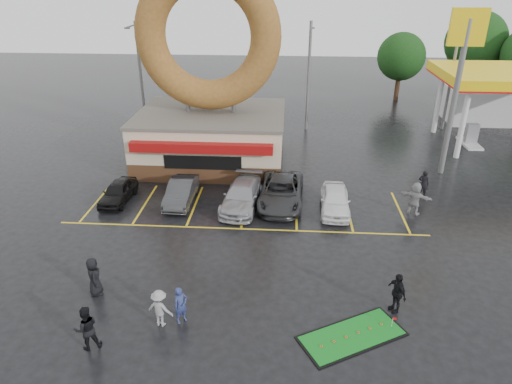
# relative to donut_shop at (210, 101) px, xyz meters

# --- Properties ---
(ground) EXTENTS (120.00, 120.00, 0.00)m
(ground) POSITION_rel_donut_shop_xyz_m (3.00, -12.97, -4.46)
(ground) COLOR black
(ground) RESTS_ON ground
(donut_shop) EXTENTS (10.20, 8.70, 13.50)m
(donut_shop) POSITION_rel_donut_shop_xyz_m (0.00, 0.00, 0.00)
(donut_shop) COLOR #472B19
(donut_shop) RESTS_ON ground
(gas_station) EXTENTS (12.30, 13.65, 5.90)m
(gas_station) POSITION_rel_donut_shop_xyz_m (23.00, 7.97, -0.77)
(gas_station) COLOR silver
(gas_station) RESTS_ON ground
(shell_sign) EXTENTS (2.20, 0.36, 10.60)m
(shell_sign) POSITION_rel_donut_shop_xyz_m (16.00, -0.97, 2.91)
(shell_sign) COLOR slate
(shell_sign) RESTS_ON ground
(streetlight_left) EXTENTS (0.40, 2.21, 9.00)m
(streetlight_left) POSITION_rel_donut_shop_xyz_m (-7.00, 6.95, 0.32)
(streetlight_left) COLOR slate
(streetlight_left) RESTS_ON ground
(streetlight_mid) EXTENTS (0.40, 2.21, 9.00)m
(streetlight_mid) POSITION_rel_donut_shop_xyz_m (7.00, 7.95, 0.32)
(streetlight_mid) COLOR slate
(streetlight_mid) RESTS_ON ground
(streetlight_right) EXTENTS (0.40, 2.21, 9.00)m
(streetlight_right) POSITION_rel_donut_shop_xyz_m (19.00, 8.95, 0.32)
(streetlight_right) COLOR slate
(streetlight_right) RESTS_ON ground
(tree_far_c) EXTENTS (6.30, 6.30, 9.00)m
(tree_far_c) POSITION_rel_donut_shop_xyz_m (25.00, 21.03, 1.37)
(tree_far_c) COLOR #332114
(tree_far_c) RESTS_ON ground
(tree_far_d) EXTENTS (4.90, 4.90, 7.00)m
(tree_far_d) POSITION_rel_donut_shop_xyz_m (17.00, 19.03, 0.07)
(tree_far_d) COLOR #332114
(tree_far_d) RESTS_ON ground
(car_black) EXTENTS (1.67, 3.68, 1.23)m
(car_black) POSITION_rel_donut_shop_xyz_m (-4.67, -6.78, -3.85)
(car_black) COLOR black
(car_black) RESTS_ON ground
(car_dgrey) EXTENTS (1.47, 4.11, 1.35)m
(car_dgrey) POSITION_rel_donut_shop_xyz_m (-0.87, -6.62, -3.79)
(car_dgrey) COLOR #2F2F32
(car_dgrey) RESTS_ON ground
(car_silver) EXTENTS (2.50, 5.05, 1.41)m
(car_silver) POSITION_rel_donut_shop_xyz_m (2.80, -6.96, -3.76)
(car_silver) COLOR #9A9A9F
(car_silver) RESTS_ON ground
(car_grey) EXTENTS (2.76, 5.55, 1.51)m
(car_grey) POSITION_rel_donut_shop_xyz_m (5.09, -6.38, -3.71)
(car_grey) COLOR #2E2E30
(car_grey) RESTS_ON ground
(car_white) EXTENTS (1.82, 4.15, 1.39)m
(car_white) POSITION_rel_donut_shop_xyz_m (8.19, -7.13, -3.77)
(car_white) COLOR white
(car_white) RESTS_ON ground
(person_blue) EXTENTS (0.68, 0.67, 1.58)m
(person_blue) POSITION_rel_donut_shop_xyz_m (1.38, -16.90, -3.67)
(person_blue) COLOR navy
(person_blue) RESTS_ON ground
(person_blackjkt) EXTENTS (1.09, 1.02, 1.80)m
(person_blackjkt) POSITION_rel_donut_shop_xyz_m (-1.71, -18.51, -3.56)
(person_blackjkt) COLOR black
(person_blackjkt) RESTS_ON ground
(person_hoodie) EXTENTS (1.15, 0.83, 1.60)m
(person_hoodie) POSITION_rel_donut_shop_xyz_m (0.62, -17.15, -3.66)
(person_hoodie) COLOR gray
(person_hoodie) RESTS_ON ground
(person_bystander) EXTENTS (0.85, 1.01, 1.76)m
(person_bystander) POSITION_rel_donut_shop_xyz_m (-2.66, -15.44, -3.59)
(person_bystander) COLOR black
(person_bystander) RESTS_ON ground
(person_cameraman) EXTENTS (0.83, 1.13, 1.78)m
(person_cameraman) POSITION_rel_donut_shop_xyz_m (9.90, -15.65, -3.58)
(person_cameraman) COLOR black
(person_cameraman) RESTS_ON ground
(person_walker_near) EXTENTS (1.85, 1.35, 1.94)m
(person_walker_near) POSITION_rel_donut_shop_xyz_m (12.65, -7.17, -3.50)
(person_walker_near) COLOR gray
(person_walker_near) RESTS_ON ground
(person_walker_far) EXTENTS (0.75, 0.66, 1.74)m
(person_walker_far) POSITION_rel_donut_shop_xyz_m (13.72, -4.89, -3.60)
(person_walker_far) COLOR black
(person_walker_far) RESTS_ON ground
(dumpster) EXTENTS (1.99, 1.51, 1.30)m
(dumpster) POSITION_rel_donut_shop_xyz_m (-5.59, 0.71, -3.81)
(dumpster) COLOR #1B4624
(dumpster) RESTS_ON ground
(putting_green) EXTENTS (4.39, 3.50, 0.51)m
(putting_green) POSITION_rel_donut_shop_xyz_m (8.01, -17.29, -4.43)
(putting_green) COLOR black
(putting_green) RESTS_ON ground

